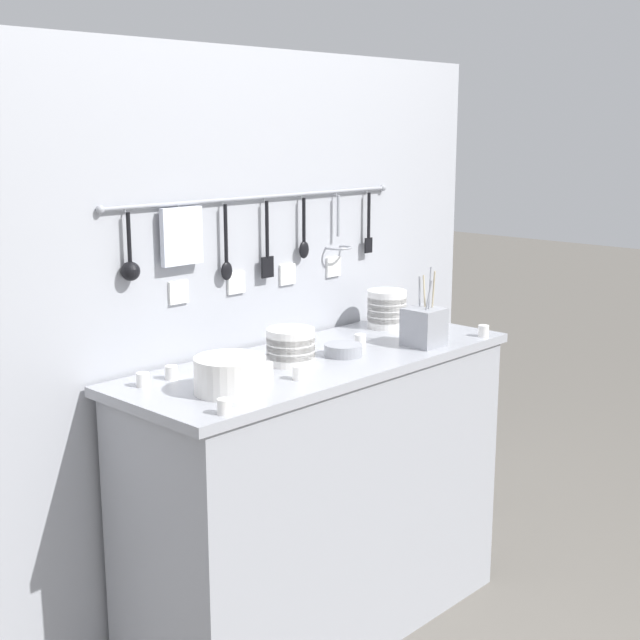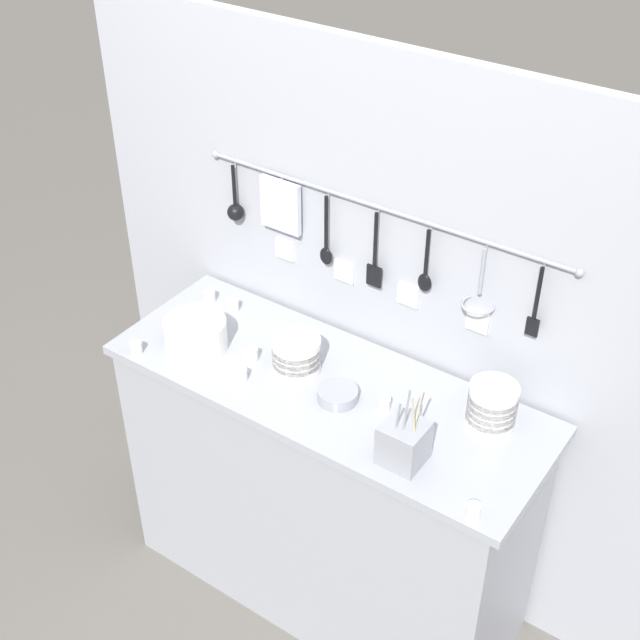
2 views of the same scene
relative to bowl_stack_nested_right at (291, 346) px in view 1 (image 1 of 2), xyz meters
name	(u,v)px [view 1 (image 1 of 2)]	position (x,y,z in m)	size (l,w,h in m)	color
ground_plane	(320,628)	(0.12, -0.01, -1.01)	(20.00, 20.00, 0.00)	#666059
counter	(320,497)	(0.12, -0.01, -0.53)	(1.39, 0.51, 0.95)	#9EA0A8
back_wall	(258,340)	(0.12, 0.28, -0.05)	(2.19, 0.11, 1.92)	#A8AAB2
bowl_stack_nested_right	(291,346)	(0.00, 0.00, 0.00)	(0.15, 0.15, 0.11)	white
bowl_stack_short_front	(387,309)	(0.60, 0.11, 0.01)	(0.14, 0.14, 0.14)	white
plate_stack	(230,375)	(-0.33, -0.09, -0.01)	(0.20, 0.20, 0.10)	white
steel_mixing_bowl	(343,350)	(0.19, -0.05, -0.04)	(0.12, 0.12, 0.04)	#93969E
cutlery_caddy	(424,326)	(0.47, -0.16, 0.01)	(0.12, 0.12, 0.27)	#93969E
cup_front_right	(484,331)	(0.72, -0.23, -0.04)	(0.04, 0.04, 0.04)	white
cup_back_left	(224,406)	(-0.46, -0.23, -0.04)	(0.04, 0.04, 0.04)	white
cup_edge_near	(143,380)	(-0.46, 0.13, -0.04)	(0.04, 0.04, 0.04)	white
cup_front_left	(360,340)	(0.32, -0.01, -0.04)	(0.04, 0.04, 0.04)	white
cup_edge_far	(267,369)	(-0.14, -0.04, -0.04)	(0.04, 0.04, 0.04)	white
cup_beside_plates	(299,373)	(-0.11, -0.14, -0.04)	(0.04, 0.04, 0.04)	white
cup_back_right	(171,372)	(-0.36, 0.13, -0.04)	(0.04, 0.04, 0.04)	white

